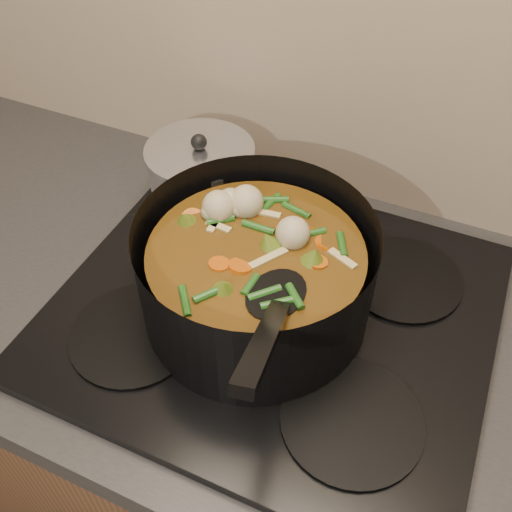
% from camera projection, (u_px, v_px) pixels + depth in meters
% --- Properties ---
extents(counter, '(2.64, 0.64, 0.91)m').
position_uv_depth(counter, '(269.00, 450.00, 1.18)').
color(counter, brown).
rests_on(counter, ground).
extents(stovetop, '(0.62, 0.54, 0.03)m').
position_uv_depth(stovetop, '(274.00, 310.00, 0.85)').
color(stovetop, black).
rests_on(stovetop, counter).
extents(stockpot, '(0.32, 0.42, 0.24)m').
position_uv_depth(stockpot, '(256.00, 276.00, 0.78)').
color(stockpot, black).
rests_on(stockpot, stovetop).
extents(saucepan, '(0.18, 0.18, 0.15)m').
position_uv_depth(saucepan, '(202.00, 178.00, 0.95)').
color(saucepan, silver).
rests_on(saucepan, stovetop).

